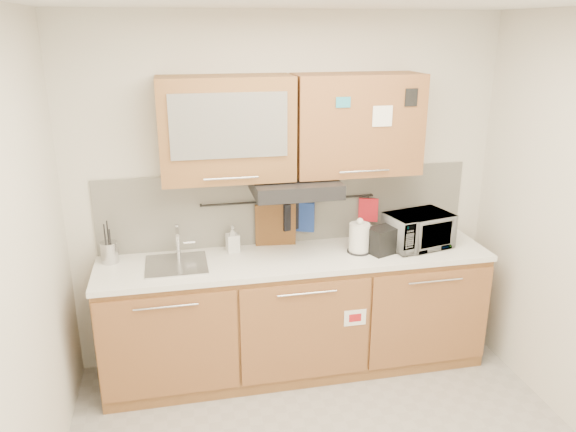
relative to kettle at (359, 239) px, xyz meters
name	(u,v)px	position (x,y,z in m)	size (l,w,h in m)	color
wall_back	(288,193)	(-0.46, 0.33, 0.28)	(3.20, 3.20, 0.00)	silver
wall_left	(6,307)	(-2.06, -1.17, 0.28)	(3.00, 3.00, 0.00)	silver
base_cabinet	(296,319)	(-0.46, 0.03, -0.62)	(2.80, 0.64, 0.88)	#966335
countertop	(297,258)	(-0.46, 0.02, -0.12)	(2.82, 0.62, 0.04)	white
backsplash	(288,207)	(-0.46, 0.32, 0.18)	(2.80, 0.02, 0.56)	silver
upper_cabinets	(292,127)	(-0.47, 0.16, 0.81)	(1.82, 0.37, 0.70)	#966335
range_hood	(295,187)	(-0.46, 0.08, 0.40)	(0.60, 0.46, 0.10)	black
sink	(177,264)	(-1.31, 0.04, -0.10)	(0.42, 0.40, 0.26)	silver
utensil_rail	(289,200)	(-0.46, 0.28, 0.24)	(0.02, 0.02, 1.30)	black
utensil_crock	(109,252)	(-1.76, 0.18, -0.03)	(0.12, 0.12, 0.30)	#B7B6BB
kettle	(359,239)	(0.00, 0.00, 0.00)	(0.19, 0.17, 0.26)	silver
toaster	(385,239)	(0.19, -0.04, -0.01)	(0.29, 0.23, 0.19)	black
microwave	(418,230)	(0.46, 0.02, 0.02)	(0.46, 0.31, 0.26)	#999999
soap_bottle	(233,239)	(-0.90, 0.21, -0.01)	(0.09, 0.09, 0.20)	#999999
cutting_board	(275,228)	(-0.57, 0.27, 0.03)	(0.30, 0.02, 0.37)	brown
oven_mitt	(305,217)	(-0.34, 0.27, 0.10)	(0.14, 0.03, 0.23)	navy
dark_pouch	(291,217)	(-0.45, 0.27, 0.11)	(0.13, 0.04, 0.20)	black
pot_holder	(368,210)	(0.16, 0.27, 0.12)	(0.15, 0.02, 0.18)	red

